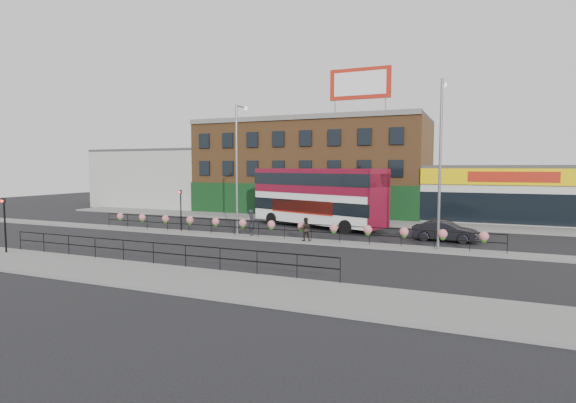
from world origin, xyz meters
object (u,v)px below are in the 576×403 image
at_px(double_decker_bus, 317,192).
at_px(pedestrian_b, 305,229).
at_px(pedestrian_a, 252,222).
at_px(lamp_column_west, 238,158).
at_px(car, 445,231).
at_px(lamp_column_east, 441,149).

relative_size(double_decker_bus, pedestrian_b, 7.93).
height_order(pedestrian_a, lamp_column_west, lamp_column_west).
bearing_deg(car, double_decker_bus, 77.38).
bearing_deg(pedestrian_b, double_decker_bus, -96.82).
height_order(car, lamp_column_west, lamp_column_west).
bearing_deg(lamp_column_west, pedestrian_a, 2.75).
bearing_deg(pedestrian_b, lamp_column_east, 164.06).
xyz_separation_m(double_decker_bus, lamp_column_east, (10.31, -6.92, 3.16)).
bearing_deg(pedestrian_a, lamp_column_east, -112.87).
distance_m(car, pedestrian_a, 13.63).
height_order(double_decker_bus, car, double_decker_bus).
height_order(car, pedestrian_b, pedestrian_b).
xyz_separation_m(pedestrian_a, pedestrian_b, (4.47, -0.75, -0.15)).
bearing_deg(lamp_column_east, pedestrian_a, 179.48).
xyz_separation_m(car, pedestrian_b, (-8.66, -4.40, 0.23)).
height_order(pedestrian_a, lamp_column_east, lamp_column_east).
distance_m(car, lamp_column_east, 6.68).
xyz_separation_m(car, lamp_column_east, (-0.14, -3.76, 5.52)).
relative_size(pedestrian_b, lamp_column_west, 0.17).
bearing_deg(pedestrian_b, lamp_column_west, -27.44).
height_order(pedestrian_b, lamp_column_east, lamp_column_east).
bearing_deg(double_decker_bus, lamp_column_west, -118.46).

